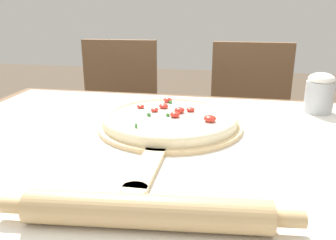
{
  "coord_description": "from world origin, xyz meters",
  "views": [
    {
      "loc": [
        0.21,
        -0.75,
        1.05
      ],
      "look_at": [
        0.05,
        0.11,
        0.76
      ],
      "focal_mm": 38.0,
      "sensor_mm": 36.0,
      "label": 1
    }
  ],
  "objects": [
    {
      "name": "pizza",
      "position": [
        0.05,
        0.14,
        0.75
      ],
      "size": [
        0.36,
        0.36,
        0.04
      ],
      "color": "beige",
      "rests_on": "pizza_peel"
    },
    {
      "name": "dining_table",
      "position": [
        0.0,
        0.0,
        0.62
      ],
      "size": [
        1.19,
        1.01,
        0.72
      ],
      "color": "brown",
      "rests_on": "ground_plane"
    },
    {
      "name": "pizza_peel",
      "position": [
        0.05,
        0.12,
        0.73
      ],
      "size": [
        0.39,
        0.58,
        0.01
      ],
      "color": "#D6B784",
      "rests_on": "towel_cloth"
    },
    {
      "name": "rolling_pin",
      "position": [
        0.09,
        -0.31,
        0.75
      ],
      "size": [
        0.46,
        0.09,
        0.05
      ],
      "rotation": [
        0.0,
        0.0,
        0.09
      ],
      "color": "tan",
      "rests_on": "towel_cloth"
    },
    {
      "name": "chair_right",
      "position": [
        0.3,
        0.9,
        0.5
      ],
      "size": [
        0.41,
        0.41,
        0.87
      ],
      "rotation": [
        0.0,
        0.0,
        0.02
      ],
      "color": "brown",
      "rests_on": "ground_plane"
    },
    {
      "name": "flour_cup",
      "position": [
        0.47,
        0.35,
        0.79
      ],
      "size": [
        0.08,
        0.08,
        0.12
      ],
      "color": "#B2B7BC",
      "rests_on": "towel_cloth"
    },
    {
      "name": "chair_left",
      "position": [
        -0.36,
        0.9,
        0.5
      ],
      "size": [
        0.42,
        0.42,
        0.87
      ],
      "rotation": [
        0.0,
        0.0,
        0.06
      ],
      "color": "brown",
      "rests_on": "ground_plane"
    },
    {
      "name": "towel_cloth",
      "position": [
        0.0,
        0.0,
        0.73
      ],
      "size": [
        1.11,
        0.93,
        0.0
      ],
      "color": "silver",
      "rests_on": "dining_table"
    }
  ]
}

